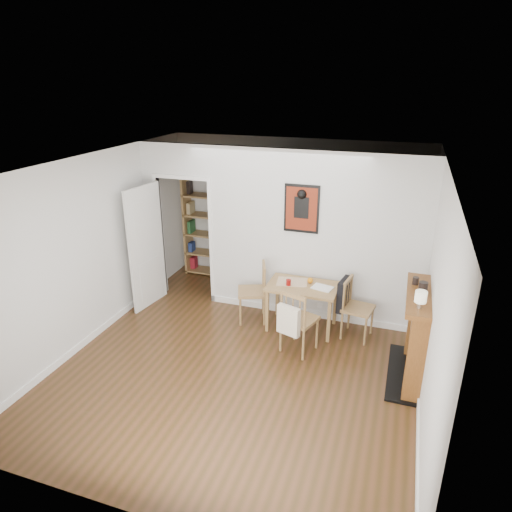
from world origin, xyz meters
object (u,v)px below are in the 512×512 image
(dining_table, at_px, (302,291))
(ceramic_jar_b, at_px, (416,281))
(chair_right, at_px, (357,308))
(fireplace, at_px, (418,333))
(notebook, at_px, (322,288))
(chair_front, at_px, (299,320))
(bookshelf, at_px, (206,225))
(mantel_lamp, at_px, (421,298))
(orange_fruit, at_px, (310,281))
(ceramic_jar_a, at_px, (423,287))
(red_glass, at_px, (288,283))
(chair_left, at_px, (252,292))

(dining_table, relative_size, ceramic_jar_b, 10.72)
(chair_right, height_order, ceramic_jar_b, ceramic_jar_b)
(fireplace, bearing_deg, ceramic_jar_b, 112.05)
(chair_right, bearing_deg, notebook, 179.87)
(chair_front, bearing_deg, bookshelf, 138.18)
(chair_right, xyz_separation_m, ceramic_jar_b, (0.72, -0.48, 0.74))
(bookshelf, bearing_deg, mantel_lamp, -34.11)
(bookshelf, xyz_separation_m, orange_fruit, (2.27, -1.32, -0.23))
(orange_fruit, relative_size, notebook, 0.29)
(ceramic_jar_b, bearing_deg, dining_table, 162.48)
(notebook, xyz_separation_m, ceramic_jar_b, (1.23, -0.48, 0.50))
(dining_table, distance_m, notebook, 0.30)
(chair_right, height_order, orange_fruit, chair_right)
(ceramic_jar_a, bearing_deg, red_glass, 161.26)
(dining_table, xyz_separation_m, red_glass, (-0.20, -0.06, 0.13))
(ceramic_jar_a, relative_size, ceramic_jar_b, 1.33)
(chair_front, height_order, bookshelf, bookshelf)
(red_glass, bearing_deg, dining_table, 18.04)
(chair_left, xyz_separation_m, chair_right, (1.58, 0.01, -0.00))
(red_glass, distance_m, ceramic_jar_a, 1.96)
(dining_table, xyz_separation_m, chair_right, (0.80, 0.00, -0.15))
(dining_table, height_order, chair_left, chair_left)
(bookshelf, relative_size, orange_fruit, 23.07)
(orange_fruit, bearing_deg, chair_left, -171.82)
(notebook, bearing_deg, chair_left, -179.22)
(notebook, bearing_deg, red_glass, -172.11)
(chair_right, distance_m, bookshelf, 3.35)
(chair_left, height_order, chair_right, chair_left)
(chair_left, relative_size, chair_front, 1.00)
(fireplace, xyz_separation_m, ceramic_jar_b, (-0.10, 0.24, 0.59))
(bookshelf, distance_m, notebook, 2.87)
(bookshelf, xyz_separation_m, fireplace, (3.80, -2.15, -0.35))
(chair_left, distance_m, bookshelf, 2.07)
(ceramic_jar_a, bearing_deg, ceramic_jar_b, 113.34)
(chair_left, bearing_deg, fireplace, -16.46)
(dining_table, bearing_deg, red_glass, -161.96)
(mantel_lamp, distance_m, ceramic_jar_b, 0.64)
(chair_right, xyz_separation_m, notebook, (-0.51, 0.00, 0.24))
(chair_front, bearing_deg, mantel_lamp, -18.70)
(bookshelf, bearing_deg, ceramic_jar_b, -27.27)
(chair_right, bearing_deg, mantel_lamp, -55.48)
(fireplace, xyz_separation_m, mantel_lamp, (-0.05, -0.39, 0.67))
(chair_front, relative_size, mantel_lamp, 4.57)
(chair_left, xyz_separation_m, bookshelf, (-1.40, 1.44, 0.50))
(bookshelf, xyz_separation_m, notebook, (2.48, -1.43, -0.26))
(dining_table, xyz_separation_m, mantel_lamp, (1.57, -1.11, 0.67))
(dining_table, relative_size, notebook, 3.56)
(dining_table, height_order, bookshelf, bookshelf)
(ceramic_jar_b, bearing_deg, mantel_lamp, -85.39)
(bookshelf, bearing_deg, chair_right, -25.55)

